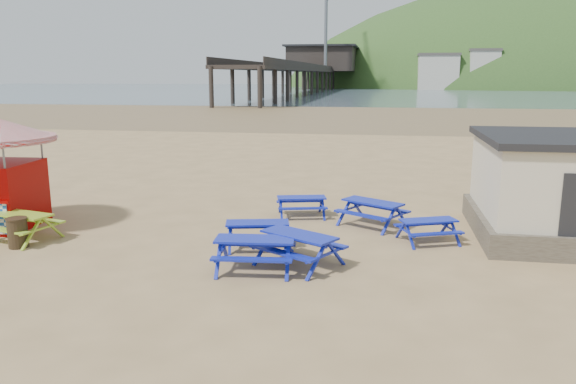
% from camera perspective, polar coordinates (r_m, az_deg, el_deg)
% --- Properties ---
extents(ground, '(400.00, 400.00, 0.00)m').
position_cam_1_polar(ground, '(17.99, -3.18, -4.01)').
color(ground, tan).
rests_on(ground, ground).
extents(wet_sand, '(400.00, 400.00, 0.00)m').
position_cam_1_polar(wet_sand, '(72.13, 6.63, 7.88)').
color(wet_sand, olive).
rests_on(wet_sand, ground).
extents(sea, '(400.00, 400.00, 0.00)m').
position_cam_1_polar(sea, '(186.97, 8.63, 10.23)').
color(sea, '#485A67').
rests_on(sea, ground).
extents(picnic_table_blue_a, '(1.97, 1.73, 0.71)m').
position_cam_1_polar(picnic_table_blue_a, '(19.73, 1.37, -1.49)').
color(picnic_table_blue_a, '#000C99').
rests_on(picnic_table_blue_a, ground).
extents(picnic_table_blue_b, '(2.53, 2.40, 0.83)m').
position_cam_1_polar(picnic_table_blue_b, '(18.71, 8.57, -2.17)').
color(picnic_table_blue_b, '#000C99').
rests_on(picnic_table_blue_b, ground).
extents(picnic_table_blue_c, '(2.29, 2.13, 0.77)m').
position_cam_1_polar(picnic_table_blue_c, '(20.61, 21.08, -1.64)').
color(picnic_table_blue_c, '#000C99').
rests_on(picnic_table_blue_c, ground).
extents(picnic_table_blue_d, '(2.59, 2.45, 0.86)m').
position_cam_1_polar(picnic_table_blue_d, '(14.74, 1.11, -5.85)').
color(picnic_table_blue_d, '#000C99').
rests_on(picnic_table_blue_d, ground).
extents(picnic_table_blue_e, '(2.14, 1.79, 0.84)m').
position_cam_1_polar(picnic_table_blue_e, '(14.41, -3.37, -6.31)').
color(picnic_table_blue_e, '#000C99').
rests_on(picnic_table_blue_e, ground).
extents(picnic_table_blue_f, '(2.03, 1.85, 0.69)m').
position_cam_1_polar(picnic_table_blue_f, '(17.25, 14.03, -3.85)').
color(picnic_table_blue_f, '#000C99').
rests_on(picnic_table_blue_f, ground).
extents(picnic_table_yellow, '(2.31, 2.03, 0.83)m').
position_cam_1_polar(picnic_table_yellow, '(18.73, -25.48, -3.20)').
color(picnic_table_yellow, '#90B523').
rests_on(picnic_table_yellow, ground).
extents(litter_bin, '(0.60, 0.60, 0.88)m').
position_cam_1_polar(litter_bin, '(18.00, -25.77, -3.72)').
color(litter_bin, '#3B2D19').
rests_on(litter_bin, ground).
extents(pier, '(24.00, 220.00, 39.29)m').
position_cam_1_polar(pier, '(196.32, 3.36, 12.00)').
color(pier, black).
rests_on(pier, ground).
extents(picnic_table_blue_g, '(2.08, 1.81, 0.76)m').
position_cam_1_polar(picnic_table_blue_g, '(16.26, -3.12, -4.34)').
color(picnic_table_blue_g, '#000C99').
rests_on(picnic_table_blue_g, ground).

